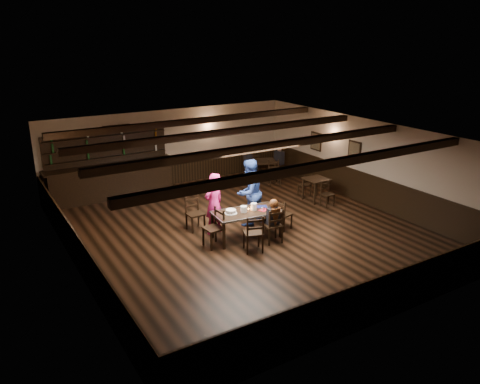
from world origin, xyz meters
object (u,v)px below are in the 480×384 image
chair_near_right (274,223)px  bar_counter (111,176)px  chair_near_left (254,231)px  cake (231,212)px  dining_table (247,214)px  woman_pink (214,204)px  man_blue (249,192)px

chair_near_right → bar_counter: (-2.52, 5.78, 0.17)m
chair_near_right → chair_near_left: bearing=-166.8°
chair_near_left → cake: bearing=97.5°
dining_table → cake: bearing=167.0°
dining_table → chair_near_left: size_ratio=1.91×
chair_near_left → bar_counter: bar_counter is taller
woman_pink → dining_table: bearing=112.9°
man_blue → chair_near_left: bearing=43.1°
dining_table → chair_near_left: bearing=-110.1°
dining_table → chair_near_right: bearing=-57.0°
cake → bar_counter: size_ratio=0.08×
chair_near_right → cake: (-0.86, 0.76, 0.24)m
bar_counter → chair_near_left: bearing=-73.3°
dining_table → man_blue: man_blue is taller
dining_table → cake: 0.45m
cake → man_blue: bearing=34.4°
chair_near_left → cake: 0.97m
chair_near_left → chair_near_right: 0.75m
dining_table → man_blue: 1.00m
chair_near_right → man_blue: size_ratio=0.50×
man_blue → cake: bearing=15.9°
dining_table → woman_pink: woman_pink is taller
dining_table → cake: size_ratio=5.59×
chair_near_left → chair_near_right: (0.73, 0.17, -0.02)m
dining_table → man_blue: (0.56, 0.78, 0.27)m
man_blue → cake: size_ratio=5.74×
chair_near_right → cake: 1.17m
dining_table → chair_near_left: 0.89m
woman_pink → man_blue: bearing=166.4°
chair_near_right → cake: bearing=138.4°
chair_near_right → man_blue: bearing=84.6°
chair_near_left → chair_near_right: size_ratio=1.03×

